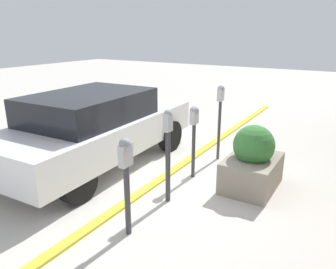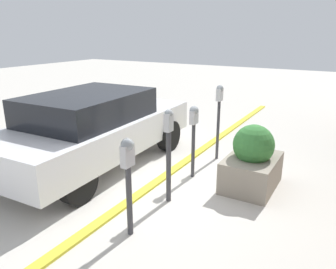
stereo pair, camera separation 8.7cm
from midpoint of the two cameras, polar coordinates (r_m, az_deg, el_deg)
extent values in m
plane|color=beige|center=(5.84, -1.42, -8.35)|extent=(40.00, 40.00, 0.00)
cube|color=gold|center=(5.87, -2.09, -8.00)|extent=(14.01, 0.16, 0.04)
cylinder|color=#38383D|center=(4.30, -7.34, -11.41)|extent=(0.08, 0.08, 0.96)
cube|color=#B7B7BC|center=(4.03, -7.68, -3.67)|extent=(0.19, 0.09, 0.28)
sphere|color=gray|center=(3.99, -7.76, -1.77)|extent=(0.16, 0.16, 0.16)
cylinder|color=#38383D|center=(5.02, -0.40, -5.69)|extent=(0.08, 0.08, 1.14)
cube|color=#B7B7BC|center=(4.79, -0.42, 2.12)|extent=(0.14, 0.09, 0.27)
sphere|color=gray|center=(4.75, -0.42, 3.71)|extent=(0.12, 0.12, 0.12)
cylinder|color=#38383D|center=(5.89, 3.97, -2.85)|extent=(0.06, 0.06, 1.01)
cube|color=#B7B7BC|center=(5.70, 4.10, 3.03)|extent=(0.19, 0.09, 0.24)
sphere|color=gray|center=(5.67, 4.12, 4.19)|extent=(0.16, 0.16, 0.16)
cylinder|color=#38383D|center=(6.76, 8.32, 0.71)|extent=(0.06, 0.06, 1.23)
cube|color=#B7B7BC|center=(6.59, 8.60, 6.86)|extent=(0.17, 0.09, 0.24)
sphere|color=gray|center=(6.57, 8.65, 7.89)|extent=(0.14, 0.14, 0.14)
cube|color=gray|center=(5.75, 13.88, -6.39)|extent=(1.13, 0.80, 0.54)
sphere|color=#387A38|center=(5.57, 14.25, -1.77)|extent=(0.68, 0.68, 0.68)
cube|color=silver|center=(6.61, -12.74, 0.32)|extent=(4.52, 2.00, 0.61)
cube|color=black|center=(6.34, -14.16, 4.74)|extent=(2.37, 1.71, 0.51)
cylinder|color=black|center=(7.27, -0.21, -0.20)|extent=(0.68, 0.22, 0.68)
cylinder|color=black|center=(8.22, -10.48, 1.62)|extent=(0.68, 0.22, 0.68)
cylinder|color=black|center=(5.24, -15.87, -8.13)|extent=(0.68, 0.22, 0.68)
cylinder|color=black|center=(6.50, -26.44, -4.27)|extent=(0.68, 0.22, 0.68)
camera|label=1|loc=(0.04, 89.54, 0.14)|focal=35.00mm
camera|label=2|loc=(0.04, -90.46, -0.14)|focal=35.00mm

